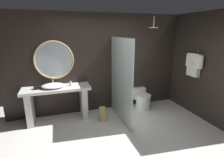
{
  "coord_description": "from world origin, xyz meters",
  "views": [
    {
      "loc": [
        -1.1,
        -2.58,
        2.14
      ],
      "look_at": [
        0.0,
        0.81,
        1.16
      ],
      "focal_mm": 27.86,
      "sensor_mm": 36.0,
      "label": 1
    }
  ],
  "objects_px": {
    "waste_bin": "(103,114)",
    "tumbler_cup": "(71,84)",
    "tissue_box": "(38,88)",
    "toilet": "(142,99)",
    "vessel_sink": "(53,86)",
    "round_wall_mirror": "(54,60)",
    "hanging_bathrobe": "(194,64)",
    "rain_shower_head": "(153,27)"
  },
  "relations": [
    {
      "from": "round_wall_mirror",
      "to": "rain_shower_head",
      "type": "height_order",
      "value": "rain_shower_head"
    },
    {
      "from": "vessel_sink",
      "to": "tumbler_cup",
      "type": "relative_size",
      "value": 5.04
    },
    {
      "from": "vessel_sink",
      "to": "rain_shower_head",
      "type": "distance_m",
      "value": 2.86
    },
    {
      "from": "vessel_sink",
      "to": "toilet",
      "type": "relative_size",
      "value": 0.85
    },
    {
      "from": "tissue_box",
      "to": "round_wall_mirror",
      "type": "height_order",
      "value": "round_wall_mirror"
    },
    {
      "from": "vessel_sink",
      "to": "rain_shower_head",
      "type": "height_order",
      "value": "rain_shower_head"
    },
    {
      "from": "toilet",
      "to": "waste_bin",
      "type": "xyz_separation_m",
      "value": [
        -1.28,
        -0.39,
        -0.07
      ]
    },
    {
      "from": "tissue_box",
      "to": "waste_bin",
      "type": "xyz_separation_m",
      "value": [
        1.43,
        -0.38,
        -0.7
      ]
    },
    {
      "from": "rain_shower_head",
      "to": "toilet",
      "type": "distance_m",
      "value": 2.0
    },
    {
      "from": "toilet",
      "to": "waste_bin",
      "type": "bearing_deg",
      "value": -162.98
    },
    {
      "from": "round_wall_mirror",
      "to": "hanging_bathrobe",
      "type": "xyz_separation_m",
      "value": [
        3.36,
        -0.92,
        -0.11
      ]
    },
    {
      "from": "tumbler_cup",
      "to": "vessel_sink",
      "type": "bearing_deg",
      "value": -175.08
    },
    {
      "from": "hanging_bathrobe",
      "to": "round_wall_mirror",
      "type": "bearing_deg",
      "value": 164.72
    },
    {
      "from": "waste_bin",
      "to": "tumbler_cup",
      "type": "bearing_deg",
      "value": 149.54
    },
    {
      "from": "tissue_box",
      "to": "waste_bin",
      "type": "distance_m",
      "value": 1.64
    },
    {
      "from": "tissue_box",
      "to": "round_wall_mirror",
      "type": "xyz_separation_m",
      "value": [
        0.41,
        0.25,
        0.58
      ]
    },
    {
      "from": "hanging_bathrobe",
      "to": "waste_bin",
      "type": "height_order",
      "value": "hanging_bathrobe"
    },
    {
      "from": "tumbler_cup",
      "to": "tissue_box",
      "type": "distance_m",
      "value": 0.75
    },
    {
      "from": "vessel_sink",
      "to": "tumbler_cup",
      "type": "distance_m",
      "value": 0.41
    },
    {
      "from": "rain_shower_head",
      "to": "toilet",
      "type": "height_order",
      "value": "rain_shower_head"
    },
    {
      "from": "rain_shower_head",
      "to": "hanging_bathrobe",
      "type": "xyz_separation_m",
      "value": [
        0.91,
        -0.53,
        -0.9
      ]
    },
    {
      "from": "hanging_bathrobe",
      "to": "waste_bin",
      "type": "distance_m",
      "value": 2.62
    },
    {
      "from": "vessel_sink",
      "to": "rain_shower_head",
      "type": "bearing_deg",
      "value": -2.75
    },
    {
      "from": "vessel_sink",
      "to": "tissue_box",
      "type": "relative_size",
      "value": 3.04
    },
    {
      "from": "toilet",
      "to": "vessel_sink",
      "type": "bearing_deg",
      "value": -179.5
    },
    {
      "from": "tumbler_cup",
      "to": "round_wall_mirror",
      "type": "height_order",
      "value": "round_wall_mirror"
    },
    {
      "from": "vessel_sink",
      "to": "toilet",
      "type": "bearing_deg",
      "value": 0.5
    },
    {
      "from": "tumbler_cup",
      "to": "tissue_box",
      "type": "bearing_deg",
      "value": -178.1
    },
    {
      "from": "tissue_box",
      "to": "waste_bin",
      "type": "relative_size",
      "value": 0.47
    },
    {
      "from": "vessel_sink",
      "to": "waste_bin",
      "type": "distance_m",
      "value": 1.37
    },
    {
      "from": "round_wall_mirror",
      "to": "tumbler_cup",
      "type": "bearing_deg",
      "value": -34.12
    },
    {
      "from": "waste_bin",
      "to": "vessel_sink",
      "type": "bearing_deg",
      "value": 161.4
    },
    {
      "from": "rain_shower_head",
      "to": "waste_bin",
      "type": "distance_m",
      "value": 2.52
    },
    {
      "from": "toilet",
      "to": "waste_bin",
      "type": "height_order",
      "value": "toilet"
    },
    {
      "from": "round_wall_mirror",
      "to": "vessel_sink",
      "type": "bearing_deg",
      "value": -105.58
    },
    {
      "from": "tumbler_cup",
      "to": "waste_bin",
      "type": "bearing_deg",
      "value": -30.46
    },
    {
      "from": "tumbler_cup",
      "to": "waste_bin",
      "type": "height_order",
      "value": "tumbler_cup"
    },
    {
      "from": "hanging_bathrobe",
      "to": "tissue_box",
      "type": "bearing_deg",
      "value": 170.0
    },
    {
      "from": "hanging_bathrobe",
      "to": "toilet",
      "type": "distance_m",
      "value": 1.66
    },
    {
      "from": "toilet",
      "to": "rain_shower_head",
      "type": "bearing_deg",
      "value": -44.37
    },
    {
      "from": "rain_shower_head",
      "to": "waste_bin",
      "type": "height_order",
      "value": "rain_shower_head"
    },
    {
      "from": "tissue_box",
      "to": "hanging_bathrobe",
      "type": "relative_size",
      "value": 0.26
    }
  ]
}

